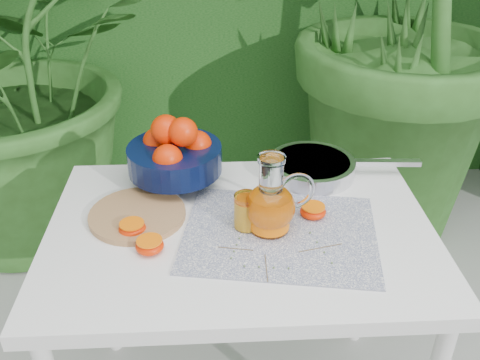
{
  "coord_description": "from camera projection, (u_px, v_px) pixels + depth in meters",
  "views": [
    {
      "loc": [
        0.04,
        -1.07,
        1.56
      ],
      "look_at": [
        0.1,
        0.08,
        0.88
      ],
      "focal_mm": 40.0,
      "sensor_mm": 36.0,
      "label": 1
    }
  ],
  "objects": [
    {
      "name": "thyme_sprigs",
      "position": [
        276.0,
        254.0,
        1.28
      ],
      "size": [
        0.31,
        0.18,
        0.01
      ],
      "color": "brown",
      "rests_on": "white_table"
    },
    {
      "name": "orange_halves",
      "position": [
        201.0,
        228.0,
        1.35
      ],
      "size": [
        0.56,
        0.22,
        0.03
      ],
      "color": "red",
      "rests_on": "white_table"
    },
    {
      "name": "cutting_board",
      "position": [
        137.0,
        215.0,
        1.42
      ],
      "size": [
        0.29,
        0.29,
        0.02
      ],
      "primitive_type": "cylinder",
      "rotation": [
        0.0,
        0.0,
        -0.15
      ],
      "color": "#AC784D",
      "rests_on": "white_table"
    },
    {
      "name": "saute_pan",
      "position": [
        313.0,
        166.0,
        1.61
      ],
      "size": [
        0.46,
        0.28,
        0.05
      ],
      "color": "silver",
      "rests_on": "white_table"
    },
    {
      "name": "juice_tumbler",
      "position": [
        247.0,
        212.0,
        1.36
      ],
      "size": [
        0.07,
        0.07,
        0.1
      ],
      "color": "white",
      "rests_on": "white_table"
    },
    {
      "name": "white_table",
      "position": [
        240.0,
        252.0,
        1.43
      ],
      "size": [
        1.0,
        0.7,
        0.75
      ],
      "color": "white",
      "rests_on": "ground"
    },
    {
      "name": "fruit_bowl",
      "position": [
        175.0,
        153.0,
        1.53
      ],
      "size": [
        0.32,
        0.32,
        0.21
      ],
      "color": "black",
      "rests_on": "white_table"
    },
    {
      "name": "potted_plant_left",
      "position": [
        13.0,
        59.0,
        2.26
      ],
      "size": [
        2.25,
        2.25,
        1.69
      ],
      "primitive_type": "imported",
      "rotation": [
        0.0,
        0.0,
        0.44
      ],
      "color": "#2C571D",
      "rests_on": "ground"
    },
    {
      "name": "juice_pitcher",
      "position": [
        271.0,
        205.0,
        1.34
      ],
      "size": [
        0.19,
        0.15,
        0.21
      ],
      "color": "white",
      "rests_on": "white_table"
    },
    {
      "name": "potted_plant_right",
      "position": [
        384.0,
        4.0,
        2.22
      ],
      "size": [
        2.98,
        2.98,
        2.11
      ],
      "primitive_type": "imported",
      "rotation": [
        0.0,
        0.0,
        2.42
      ],
      "color": "#2C571D",
      "rests_on": "ground"
    },
    {
      "name": "placemat",
      "position": [
        280.0,
        233.0,
        1.36
      ],
      "size": [
        0.54,
        0.45,
        0.0
      ],
      "primitive_type": "cube",
      "rotation": [
        0.0,
        0.0,
        -0.17
      ],
      "color": "#0D184C",
      "rests_on": "white_table"
    }
  ]
}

